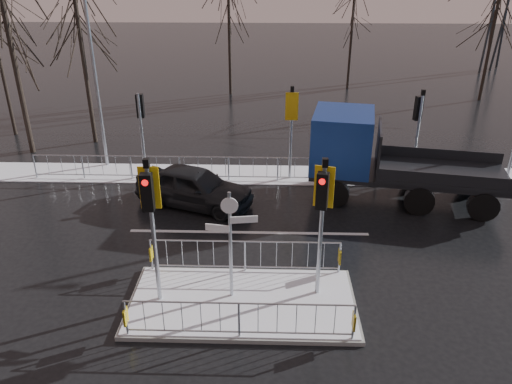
{
  "coord_description": "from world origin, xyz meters",
  "views": [
    {
      "loc": [
        0.68,
        -10.67,
        8.44
      ],
      "look_at": [
        0.26,
        3.2,
        1.8
      ],
      "focal_mm": 35.0,
      "sensor_mm": 36.0,
      "label": 1
    }
  ],
  "objects_px": {
    "traffic_island": "(242,292)",
    "car_far_lane": "(194,187)",
    "street_lamp_left": "(95,62)",
    "flatbed_truck": "(369,154)"
  },
  "relations": [
    {
      "from": "traffic_island",
      "to": "car_far_lane",
      "type": "xyz_separation_m",
      "value": [
        -2.06,
        5.76,
        0.35
      ]
    },
    {
      "from": "car_far_lane",
      "to": "flatbed_truck",
      "type": "bearing_deg",
      "value": -60.93
    },
    {
      "from": "traffic_island",
      "to": "street_lamp_left",
      "type": "distance_m",
      "value": 12.17
    },
    {
      "from": "traffic_island",
      "to": "car_far_lane",
      "type": "distance_m",
      "value": 6.13
    },
    {
      "from": "traffic_island",
      "to": "street_lamp_left",
      "type": "xyz_separation_m",
      "value": [
        -6.42,
        9.49,
        4.1
      ]
    },
    {
      "from": "car_far_lane",
      "to": "street_lamp_left",
      "type": "bearing_deg",
      "value": 69.89
    },
    {
      "from": "traffic_island",
      "to": "car_far_lane",
      "type": "bearing_deg",
      "value": 109.69
    },
    {
      "from": "flatbed_truck",
      "to": "street_lamp_left",
      "type": "height_order",
      "value": "street_lamp_left"
    },
    {
      "from": "traffic_island",
      "to": "car_far_lane",
      "type": "relative_size",
      "value": 1.38
    },
    {
      "from": "car_far_lane",
      "to": "flatbed_truck",
      "type": "xyz_separation_m",
      "value": [
        6.42,
        0.98,
        1.0
      ]
    }
  ]
}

